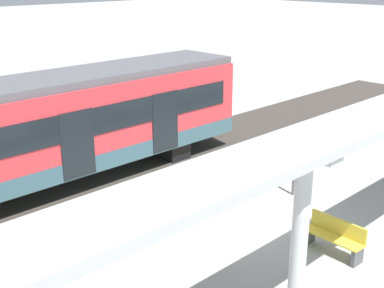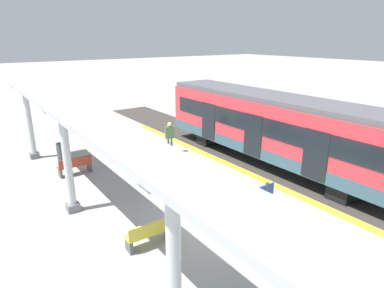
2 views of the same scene
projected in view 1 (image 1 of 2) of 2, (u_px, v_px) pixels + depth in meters
ground_plane at (254, 219)px, 14.08m from camera, size 176.00×176.00×0.00m
tactile_edge_strip at (160, 178)px, 16.79m from camera, size 0.44×26.47×0.01m
trackbed at (126, 164)px, 18.03m from camera, size 3.20×38.47×0.01m
train_near_carriage at (54, 130)px, 15.69m from camera, size 2.65×13.52×3.48m
canopy_pillar_second at (298, 256)px, 8.56m from camera, size 1.10×0.44×3.86m
bench_far_end at (335, 236)px, 12.26m from camera, size 1.52×0.50×0.86m
platform_info_sign at (296, 154)px, 15.17m from camera, size 0.56×0.10×2.20m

